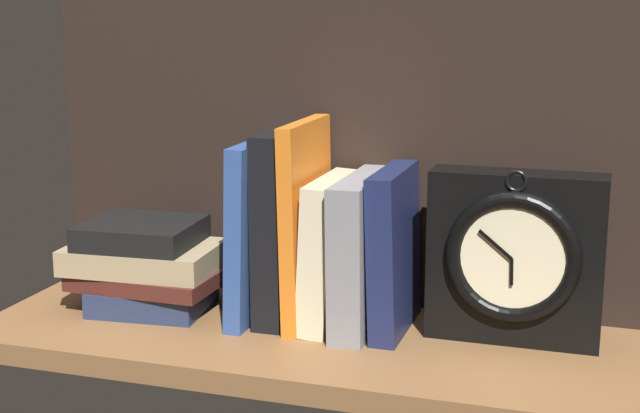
% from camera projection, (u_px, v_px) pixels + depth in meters
% --- Properties ---
extents(ground_plane, '(0.76, 0.27, 0.03)m').
position_uv_depth(ground_plane, '(310.00, 343.00, 1.07)').
color(ground_plane, brown).
extents(back_panel, '(0.76, 0.01, 0.38)m').
position_uv_depth(back_panel, '(344.00, 150.00, 1.15)').
color(back_panel, black).
rests_on(back_panel, ground_plane).
extents(book_blue_modern, '(0.03, 0.16, 0.21)m').
position_uv_depth(book_blue_modern, '(258.00, 229.00, 1.11)').
color(book_blue_modern, '#2D4C8E').
rests_on(book_blue_modern, ground_plane).
extents(book_black_skeptic, '(0.04, 0.13, 0.22)m').
position_uv_depth(book_black_skeptic, '(283.00, 226.00, 1.10)').
color(book_black_skeptic, black).
rests_on(book_black_skeptic, ground_plane).
extents(book_orange_pandolfini, '(0.02, 0.14, 0.24)m').
position_uv_depth(book_orange_pandolfini, '(306.00, 222.00, 1.09)').
color(book_orange_pandolfini, orange).
rests_on(book_orange_pandolfini, ground_plane).
extents(book_cream_twain, '(0.04, 0.14, 0.17)m').
position_uv_depth(book_cream_twain, '(330.00, 251.00, 1.09)').
color(book_cream_twain, beige).
rests_on(book_cream_twain, ground_plane).
extents(book_gray_chess, '(0.04, 0.16, 0.18)m').
position_uv_depth(book_gray_chess, '(363.00, 252.00, 1.08)').
color(book_gray_chess, gray).
rests_on(book_gray_chess, ground_plane).
extents(book_navy_bierce, '(0.04, 0.14, 0.19)m').
position_uv_depth(book_navy_bierce, '(394.00, 250.00, 1.07)').
color(book_navy_bierce, '#192147').
rests_on(book_navy_bierce, ground_plane).
extents(framed_clock, '(0.19, 0.06, 0.20)m').
position_uv_depth(framed_clock, '(515.00, 257.00, 1.03)').
color(framed_clock, black).
rests_on(framed_clock, ground_plane).
extents(book_stack_side, '(0.19, 0.13, 0.11)m').
position_uv_depth(book_stack_side, '(146.00, 264.00, 1.15)').
color(book_stack_side, '#232D4C').
rests_on(book_stack_side, ground_plane).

